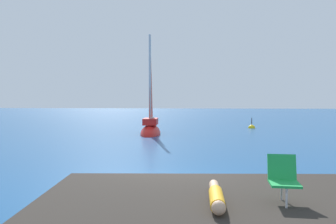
# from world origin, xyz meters

# --- Properties ---
(ground_plane) EXTENTS (160.00, 160.00, 0.00)m
(ground_plane) POSITION_xyz_m (0.00, 0.00, 0.00)
(ground_plane) COLOR navy
(shore_ledge) EXTENTS (6.80, 4.21, 0.62)m
(shore_ledge) POSITION_xyz_m (1.06, -2.96, 0.31)
(shore_ledge) COLOR #2D2823
(shore_ledge) RESTS_ON ground
(boulder_seaward) EXTENTS (2.04, 1.95, 1.14)m
(boulder_seaward) POSITION_xyz_m (-0.62, -0.89, 0.00)
(boulder_seaward) COLOR #2A261F
(boulder_seaward) RESTS_ON ground
(boulder_inland) EXTENTS (1.10, 1.16, 0.70)m
(boulder_inland) POSITION_xyz_m (1.65, -0.95, 0.00)
(boulder_inland) COLOR #292B25
(boulder_inland) RESTS_ON ground
(sailboat_near) EXTENTS (1.47, 3.98, 7.30)m
(sailboat_near) POSITION_xyz_m (-2.58, 13.91, 0.40)
(sailboat_near) COLOR red
(sailboat_near) RESTS_ON ground
(person_sunbather) EXTENTS (0.24, 1.76, 0.25)m
(person_sunbather) POSITION_xyz_m (0.97, -3.44, 0.74)
(person_sunbather) COLOR gold
(person_sunbather) RESTS_ON shore_ledge
(beach_chair) EXTENTS (0.52, 0.62, 0.80)m
(beach_chair) POSITION_xyz_m (2.11, -3.27, 1.07)
(beach_chair) COLOR green
(beach_chair) RESTS_ON shore_ledge
(marker_buoy) EXTENTS (0.56, 0.56, 1.13)m
(marker_buoy) POSITION_xyz_m (5.02, 19.60, 0.01)
(marker_buoy) COLOR yellow
(marker_buoy) RESTS_ON ground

